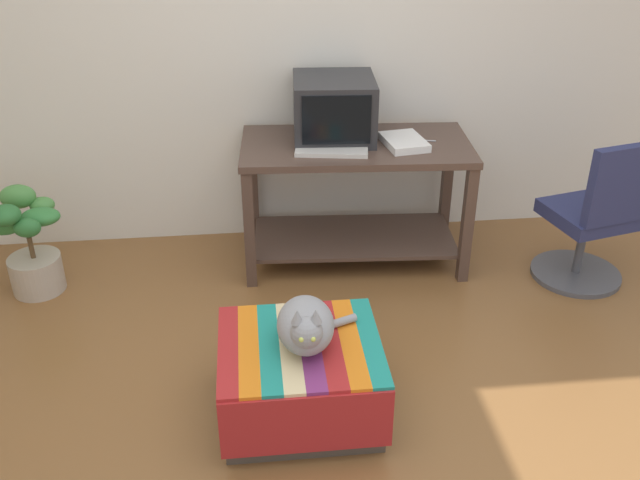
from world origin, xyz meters
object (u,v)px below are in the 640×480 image
(desk, at_px, (355,182))
(office_chair, at_px, (593,222))
(keyboard, at_px, (332,151))
(book, at_px, (404,142))
(ottoman_with_blanket, at_px, (300,379))
(cat, at_px, (306,326))
(potted_plant, at_px, (30,247))
(tv_monitor, at_px, (334,109))

(desk, bearing_deg, office_chair, -14.11)
(keyboard, distance_m, office_chair, 1.53)
(book, relative_size, ottoman_with_blanket, 0.42)
(desk, height_order, office_chair, office_chair)
(book, height_order, cat, book)
(book, xyz_separation_m, ottoman_with_blanket, (-0.70, -1.28, -0.59))
(book, distance_m, potted_plant, 2.18)
(office_chair, bearing_deg, keyboard, -24.22)
(tv_monitor, bearing_deg, book, -20.92)
(book, relative_size, cat, 0.77)
(office_chair, bearing_deg, desk, -31.18)
(cat, bearing_deg, desk, 75.93)
(tv_monitor, xyz_separation_m, ottoman_with_blanket, (-0.32, -1.45, -0.74))
(keyboard, xyz_separation_m, cat, (-0.25, -1.22, -0.29))
(desk, relative_size, book, 4.65)
(tv_monitor, distance_m, potted_plant, 1.88)
(ottoman_with_blanket, xyz_separation_m, cat, (0.03, -0.01, 0.29))
(desk, height_order, potted_plant, desk)
(book, relative_size, potted_plant, 0.48)
(keyboard, bearing_deg, cat, -92.69)
(ottoman_with_blanket, bearing_deg, keyboard, 76.89)
(ottoman_with_blanket, distance_m, cat, 0.29)
(desk, distance_m, potted_plant, 1.88)
(tv_monitor, relative_size, ottoman_with_blanket, 0.70)
(cat, bearing_deg, keyboard, 81.04)
(ottoman_with_blanket, bearing_deg, tv_monitor, 77.47)
(potted_plant, bearing_deg, ottoman_with_blanket, -39.62)
(ottoman_with_blanket, bearing_deg, book, 61.20)
(office_chair, bearing_deg, cat, 15.40)
(keyboard, bearing_deg, ottoman_with_blanket, -94.01)
(office_chair, bearing_deg, ottoman_with_blanket, 14.69)
(keyboard, height_order, ottoman_with_blanket, keyboard)
(tv_monitor, bearing_deg, keyboard, -96.13)
(desk, bearing_deg, potted_plant, -171.22)
(cat, xyz_separation_m, office_chair, (1.71, 0.94, -0.10))
(keyboard, distance_m, potted_plant, 1.77)
(book, bearing_deg, office_chair, -27.46)
(tv_monitor, relative_size, book, 1.68)
(ottoman_with_blanket, xyz_separation_m, office_chair, (1.74, 0.93, 0.20))
(desk, relative_size, cat, 3.59)
(ottoman_with_blanket, bearing_deg, desk, 71.93)
(cat, height_order, office_chair, office_chair)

